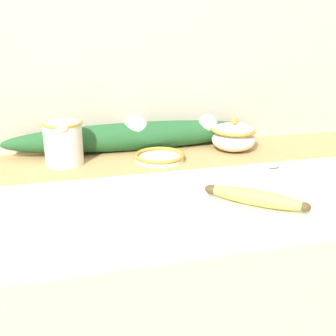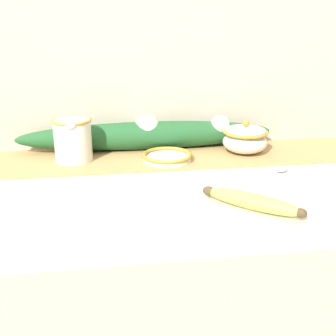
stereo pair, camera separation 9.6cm
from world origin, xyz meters
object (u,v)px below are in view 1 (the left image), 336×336
Objects in this scene: sugar_bowl at (234,137)px; banana at (255,198)px; small_dish at (160,157)px; cream_pitcher at (63,141)px; spoon at (269,167)px.

sugar_bowl reaches higher than banana.
sugar_bowl is at bearing 8.96° from small_dish.
small_dish is at bearing -8.56° from cream_pitcher.
sugar_bowl is at bearing -0.17° from cream_pitcher.
cream_pitcher is 0.53m from banana.
spoon is (0.14, 0.20, -0.01)m from banana.
sugar_bowl is 0.70× the size of banana.
cream_pitcher reaches higher than banana.
sugar_bowl is 0.38m from banana.
cream_pitcher is 0.92× the size of small_dish.
cream_pitcher is at bearing 171.44° from small_dish.
sugar_bowl reaches higher than spoon.
cream_pitcher is 0.54m from spoon.
banana is 1.07× the size of spoon.
small_dish is 0.29m from spoon.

